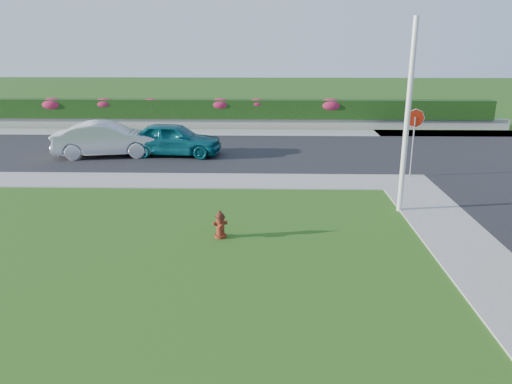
{
  "coord_description": "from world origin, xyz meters",
  "views": [
    {
      "loc": [
        1.87,
        -9.07,
        5.2
      ],
      "look_at": [
        1.52,
        4.78,
        0.9
      ],
      "focal_mm": 35.0,
      "sensor_mm": 36.0,
      "label": 1
    }
  ],
  "objects_px": {
    "sedan_teal": "(173,139)",
    "stop_sign": "(415,127)",
    "utility_pole": "(407,119)",
    "sedan_silver": "(107,139)",
    "fire_hydrant": "(220,225)"
  },
  "relations": [
    {
      "from": "fire_hydrant",
      "to": "stop_sign",
      "type": "height_order",
      "value": "stop_sign"
    },
    {
      "from": "fire_hydrant",
      "to": "sedan_silver",
      "type": "relative_size",
      "value": 0.16
    },
    {
      "from": "fire_hydrant",
      "to": "stop_sign",
      "type": "bearing_deg",
      "value": 24.34
    },
    {
      "from": "sedan_teal",
      "to": "stop_sign",
      "type": "height_order",
      "value": "stop_sign"
    },
    {
      "from": "utility_pole",
      "to": "stop_sign",
      "type": "relative_size",
      "value": 2.18
    },
    {
      "from": "sedan_teal",
      "to": "sedan_silver",
      "type": "distance_m",
      "value": 2.96
    },
    {
      "from": "utility_pole",
      "to": "stop_sign",
      "type": "distance_m",
      "value": 4.29
    },
    {
      "from": "sedan_silver",
      "to": "stop_sign",
      "type": "bearing_deg",
      "value": -113.4
    },
    {
      "from": "sedan_teal",
      "to": "utility_pole",
      "type": "relative_size",
      "value": 0.75
    },
    {
      "from": "utility_pole",
      "to": "stop_sign",
      "type": "xyz_separation_m",
      "value": [
        1.39,
        3.95,
        -0.91
      ]
    },
    {
      "from": "stop_sign",
      "to": "fire_hydrant",
      "type": "bearing_deg",
      "value": -119.76
    },
    {
      "from": "sedan_teal",
      "to": "stop_sign",
      "type": "bearing_deg",
      "value": -104.61
    },
    {
      "from": "stop_sign",
      "to": "utility_pole",
      "type": "bearing_deg",
      "value": -91.87
    },
    {
      "from": "sedan_teal",
      "to": "sedan_silver",
      "type": "bearing_deg",
      "value": 99.11
    },
    {
      "from": "utility_pole",
      "to": "stop_sign",
      "type": "height_order",
      "value": "utility_pole"
    }
  ]
}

